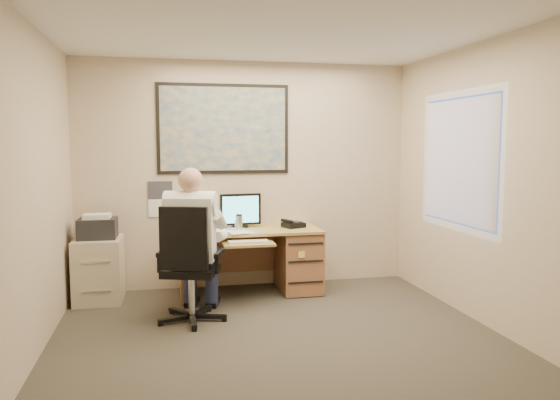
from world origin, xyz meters
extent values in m
cube|color=#39352C|center=(0.00, 0.00, 0.00)|extent=(4.00, 4.50, 0.00)
cube|color=white|center=(0.00, 0.00, 2.70)|extent=(4.00, 4.50, 0.00)
cube|color=beige|center=(0.00, 2.25, 1.35)|extent=(4.00, 0.00, 2.70)
cube|color=beige|center=(0.00, -2.25, 1.35)|extent=(4.00, 0.00, 2.70)
cube|color=beige|center=(-2.00, 0.00, 1.35)|extent=(0.00, 4.50, 2.70)
cube|color=beige|center=(2.00, 0.00, 1.35)|extent=(0.00, 4.50, 2.70)
cube|color=tan|center=(-0.02, 1.88, 0.73)|extent=(1.60, 0.75, 0.03)
cube|color=#9F6741|center=(0.56, 1.88, 0.36)|extent=(0.45, 0.70, 0.70)
cube|color=#9F6741|center=(-0.80, 1.88, 0.36)|extent=(0.04, 0.70, 0.70)
cube|color=#9F6741|center=(-0.02, 2.22, 0.45)|extent=(1.55, 0.03, 0.55)
cylinder|color=black|center=(-0.11, 2.02, 0.76)|extent=(0.19, 0.19, 0.02)
cube|color=black|center=(-0.11, 2.00, 0.96)|extent=(0.48, 0.09, 0.36)
cube|color=#5BE3F8|center=(-0.11, 1.98, 0.96)|extent=(0.43, 0.05, 0.31)
cube|color=tan|center=(-0.10, 1.43, 0.66)|extent=(0.55, 0.30, 0.02)
cube|color=beige|center=(-0.10, 1.43, 0.68)|extent=(0.43, 0.14, 0.02)
cube|color=black|center=(0.50, 1.88, 0.78)|extent=(0.28, 0.27, 0.06)
cylinder|color=silver|center=(-0.15, 1.81, 0.83)|extent=(0.08, 0.08, 0.17)
cylinder|color=white|center=(-0.14, 1.97, 0.80)|extent=(0.08, 0.08, 0.10)
cube|color=white|center=(-0.47, 1.88, 0.76)|extent=(0.60, 0.56, 0.02)
cube|color=#1E4C93|center=(-0.27, 2.23, 1.90)|extent=(1.56, 0.03, 1.06)
cube|color=white|center=(-1.02, 2.24, 1.08)|extent=(0.28, 0.01, 0.42)
cube|color=beige|center=(-1.69, 1.90, 0.35)|extent=(0.51, 0.61, 0.70)
cube|color=black|center=(-1.69, 1.90, 0.81)|extent=(0.41, 0.36, 0.22)
cube|color=white|center=(-1.69, 1.88, 0.94)|extent=(0.29, 0.23, 0.05)
cylinder|color=silver|center=(-0.73, 1.01, 0.27)|extent=(0.06, 0.06, 0.43)
cube|color=black|center=(-0.73, 1.01, 0.50)|extent=(0.62, 0.62, 0.08)
cube|color=black|center=(-0.66, 0.77, 0.86)|extent=(0.45, 0.20, 0.59)
camera|label=1|loc=(-0.98, -4.26, 1.74)|focal=35.00mm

